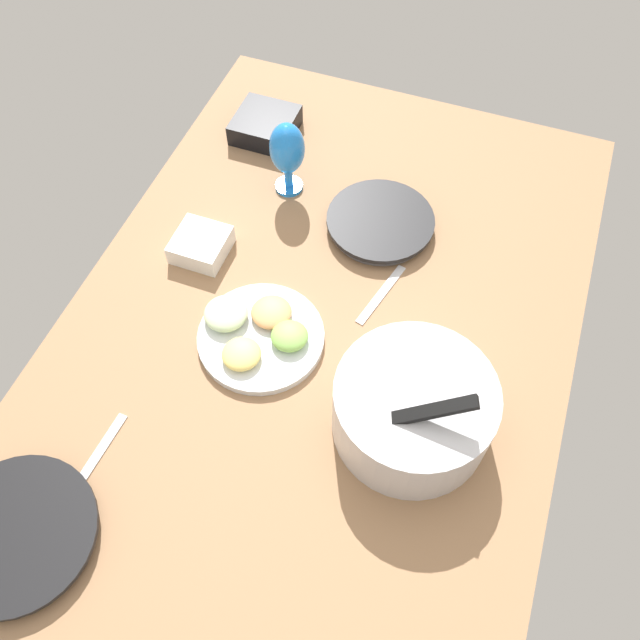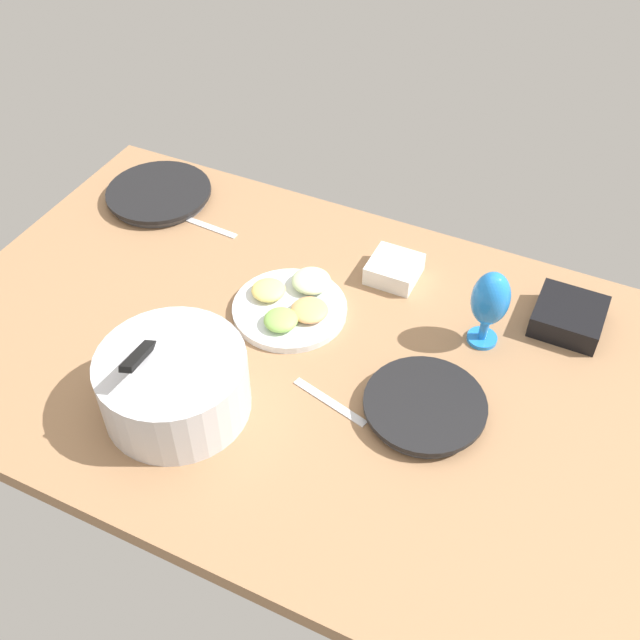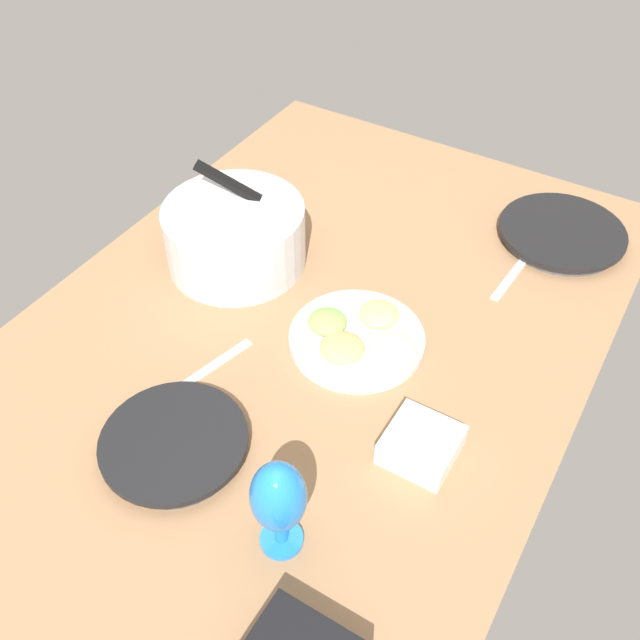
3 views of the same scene
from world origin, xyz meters
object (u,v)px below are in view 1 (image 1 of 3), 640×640
Objects in this scene: fruit_platter at (258,333)px; square_bowl_white at (201,244)px; dinner_plate_left at (380,223)px; mixing_bowl at (413,408)px; hurricane_glass_blue at (287,151)px; square_bowl_black at (265,124)px; dinner_plate_right at (18,535)px.

fruit_platter is 2.27× the size of square_bowl_white.
mixing_bowl reaches higher than dinner_plate_left.
square_bowl_black is at bearing -141.23° from hurricane_glass_blue.
hurricane_glass_blue is (-41.84, -9.67, 9.86)cm from fruit_platter.
dinner_plate_right is 56.49cm from fruit_platter.
dinner_plate_right is at bearing -24.02° from fruit_platter.
dinner_plate_left is 26.74cm from hurricane_glass_blue.
mixing_bowl is 86.98cm from square_bowl_black.
fruit_platter is at bearing 51.23° from square_bowl_white.
hurricane_glass_blue is at bearing 38.77° from square_bowl_black.
hurricane_glass_blue reaches higher than dinner_plate_left.
square_bowl_black reaches higher than square_bowl_white.
dinner_plate_right is at bearing -8.12° from hurricane_glass_blue.
mixing_bowl is at bearing 41.49° from hurricane_glass_blue.
square_bowl_white is (25.17, -11.08, -9.02)cm from hurricane_glass_blue.
dinner_plate_left is at bearing 158.51° from fruit_platter.
square_bowl_white reaches higher than dinner_plate_right.
dinner_plate_left is at bearing 79.29° from hurricane_glass_blue.
dinner_plate_right is at bearing -52.95° from mixing_bowl.
hurricane_glass_blue is 1.66× the size of square_bowl_white.
mixing_bowl is (45.39, 19.89, 5.81)cm from dinner_plate_left.
square_bowl_black is (-40.87, -1.52, 0.34)cm from square_bowl_white.
hurricane_glass_blue is 28.95cm from square_bowl_white.
dinner_plate_right is at bearing -22.97° from dinner_plate_left.
square_bowl_white is (-68.27, 2.24, 1.15)cm from dinner_plate_right.
dinner_plate_left is 1.30× the size of hurricane_glass_blue.
square_bowl_white is (20.57, -35.41, 1.08)cm from dinner_plate_left.
mixing_bowl is 1.55× the size of hurricane_glass_blue.
dinner_plate_right is 68.31cm from square_bowl_white.
fruit_platter is 26.63cm from square_bowl_white.
square_bowl_black is (-15.70, -12.61, -8.68)cm from hurricane_glass_blue.
mixing_bowl is 35.93cm from fruit_platter.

